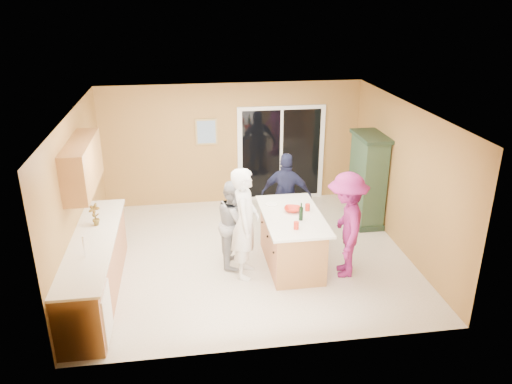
{
  "coord_description": "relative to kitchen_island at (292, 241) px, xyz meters",
  "views": [
    {
      "loc": [
        -1.0,
        -7.71,
        4.34
      ],
      "look_at": [
        0.15,
        0.1,
        1.15
      ],
      "focal_mm": 35.0,
      "sensor_mm": 36.0,
      "label": 1
    }
  ],
  "objects": [
    {
      "name": "woman_grey",
      "position": [
        -0.94,
        0.18,
        0.32
      ],
      "size": [
        0.66,
        0.79,
        1.5
      ],
      "primitive_type": "imported",
      "rotation": [
        0.0,
        0.0,
        1.44
      ],
      "color": "#A0A0A2",
      "rests_on": "floor"
    },
    {
      "name": "tumbler_near",
      "position": [
        0.28,
        0.12,
        0.55
      ],
      "size": [
        0.1,
        0.1,
        0.12
      ],
      "primitive_type": "cylinder",
      "rotation": [
        0.0,
        0.0,
        -0.34
      ],
      "color": "red",
      "rests_on": "kitchen_island"
    },
    {
      "name": "sliding_door",
      "position": [
        0.37,
        2.88,
        0.61
      ],
      "size": [
        1.9,
        0.07,
        2.1
      ],
      "color": "white",
      "rests_on": "floor"
    },
    {
      "name": "white_plate",
      "position": [
        -0.27,
        0.45,
        0.5
      ],
      "size": [
        0.28,
        0.28,
        0.01
      ],
      "primitive_type": "cylinder",
      "rotation": [
        0.0,
        0.0,
        0.43
      ],
      "color": "white",
      "rests_on": "kitchen_island"
    },
    {
      "name": "green_hutch",
      "position": [
        1.81,
        1.43,
        0.45
      ],
      "size": [
        0.52,
        0.99,
        1.82
      ],
      "color": "#1F3222",
      "rests_on": "floor"
    },
    {
      "name": "wall_left",
      "position": [
        -3.43,
        0.42,
        0.86
      ],
      "size": [
        0.1,
        5.0,
        2.6
      ],
      "primitive_type": "cube",
      "color": "tan",
      "rests_on": "ground"
    },
    {
      "name": "wine_bottle",
      "position": [
        0.09,
        -0.22,
        0.61
      ],
      "size": [
        0.07,
        0.07,
        0.3
      ],
      "rotation": [
        0.0,
        0.0,
        -0.14
      ],
      "color": "black",
      "rests_on": "kitchen_island"
    },
    {
      "name": "upper_cabinets",
      "position": [
        -3.25,
        0.22,
        1.44
      ],
      "size": [
        0.35,
        1.6,
        0.75
      ],
      "primitive_type": "cube",
      "color": "#AD6A43",
      "rests_on": "wall_left"
    },
    {
      "name": "serving_bowl",
      "position": [
        0.03,
        0.13,
        0.53
      ],
      "size": [
        0.34,
        0.34,
        0.07
      ],
      "primitive_type": "imported",
      "rotation": [
        0.0,
        0.0,
        -0.31
      ],
      "color": "red",
      "rests_on": "kitchen_island"
    },
    {
      "name": "woman_magenta",
      "position": [
        0.79,
        -0.41,
        0.44
      ],
      "size": [
        0.87,
        1.24,
        1.75
      ],
      "primitive_type": "imported",
      "rotation": [
        0.0,
        0.0,
        -1.78
      ],
      "color": "#881D62",
      "rests_on": "floor"
    },
    {
      "name": "wall_back",
      "position": [
        -0.68,
        2.92,
        0.86
      ],
      "size": [
        5.5,
        0.1,
        2.6
      ],
      "primitive_type": "cube",
      "color": "tan",
      "rests_on": "ground"
    },
    {
      "name": "tumbler_far",
      "position": [
        -0.06,
        -0.53,
        0.55
      ],
      "size": [
        0.11,
        0.11,
        0.12
      ],
      "primitive_type": "cylinder",
      "rotation": [
        0.0,
        0.0,
        0.39
      ],
      "color": "red",
      "rests_on": "kitchen_island"
    },
    {
      "name": "framed_picture",
      "position": [
        -1.23,
        2.9,
        1.16
      ],
      "size": [
        0.46,
        0.04,
        0.56
      ],
      "color": "#A48A52",
      "rests_on": "wall_back"
    },
    {
      "name": "wall_right",
      "position": [
        2.07,
        0.42,
        0.86
      ],
      "size": [
        0.1,
        5.0,
        2.6
      ],
      "primitive_type": "cube",
      "color": "tan",
      "rests_on": "ground"
    },
    {
      "name": "floor",
      "position": [
        -0.68,
        0.42,
        -0.44
      ],
      "size": [
        5.5,
        5.5,
        0.0
      ],
      "primitive_type": "plane",
      "color": "silver",
      "rests_on": "ground"
    },
    {
      "name": "tulip_vase",
      "position": [
        -3.13,
        0.03,
        0.68
      ],
      "size": [
        0.22,
        0.19,
        0.36
      ],
      "primitive_type": "imported",
      "rotation": [
        0.0,
        0.0,
        -0.43
      ],
      "color": "#AC2B11",
      "rests_on": "left_cabinet_run"
    },
    {
      "name": "left_cabinet_run",
      "position": [
        -3.13,
        -0.63,
        0.03
      ],
      "size": [
        0.65,
        3.05,
        1.24
      ],
      "color": "#AD6A43",
      "rests_on": "floor"
    },
    {
      "name": "woman_white",
      "position": [
        -0.81,
        -0.21,
        0.49
      ],
      "size": [
        0.58,
        0.75,
        1.85
      ],
      "primitive_type": "imported",
      "rotation": [
        0.0,
        0.0,
        1.35
      ],
      "color": "white",
      "rests_on": "floor"
    },
    {
      "name": "ceiling",
      "position": [
        -0.68,
        0.42,
        2.16
      ],
      "size": [
        5.5,
        5.0,
        0.1
      ],
      "primitive_type": "cube",
      "color": "white",
      "rests_on": "wall_back"
    },
    {
      "name": "kitchen_island",
      "position": [
        0.0,
        0.0,
        0.0
      ],
      "size": [
        0.97,
        1.77,
        0.93
      ],
      "rotation": [
        0.0,
        0.0,
        0.01
      ],
      "color": "#AD6A43",
      "rests_on": "floor"
    },
    {
      "name": "woman_navy",
      "position": [
        0.13,
        1.1,
        0.38
      ],
      "size": [
        1.03,
        0.69,
        1.62
      ],
      "primitive_type": "imported",
      "rotation": [
        0.0,
        0.0,
        2.8
      ],
      "color": "#1B1B3B",
      "rests_on": "floor"
    },
    {
      "name": "wall_front",
      "position": [
        -0.68,
        -2.08,
        0.86
      ],
      "size": [
        5.5,
        0.1,
        2.6
      ],
      "primitive_type": "cube",
      "color": "tan",
      "rests_on": "ground"
    }
  ]
}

